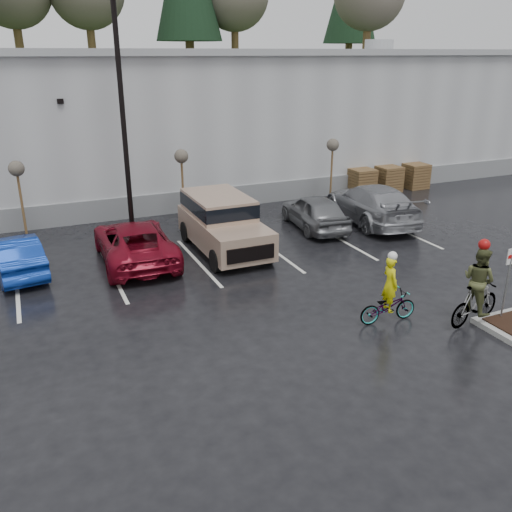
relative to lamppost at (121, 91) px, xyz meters
name	(u,v)px	position (x,y,z in m)	size (l,w,h in m)	color
ground	(393,354)	(4.00, -12.00, -5.69)	(120.00, 120.00, 0.00)	black
warehouse	(161,115)	(4.00, 9.99, -2.04)	(60.50, 15.50, 7.20)	#A3A5A8
wooded_ridge	(100,98)	(4.00, 33.00, -2.69)	(80.00, 25.00, 6.00)	#213D19
lamppost	(121,91)	(0.00, 0.00, 0.00)	(0.50, 1.00, 9.22)	black
sapling_west	(17,173)	(-4.00, 1.00, -2.96)	(0.60, 0.60, 3.20)	#533421
sapling_mid	(181,160)	(2.50, 1.00, -2.96)	(0.60, 0.60, 3.20)	#533421
sapling_east	(333,148)	(10.00, 1.00, -2.96)	(0.60, 0.60, 3.20)	#533421
pallet_stack_a	(362,182)	(12.50, 2.00, -5.01)	(1.20, 1.20, 1.35)	#533421
pallet_stack_b	(388,179)	(14.20, 2.00, -5.01)	(1.20, 1.20, 1.35)	#533421
pallet_stack_c	(415,176)	(16.00, 2.00, -5.01)	(1.20, 1.20, 1.35)	#533421
fire_lane_sign	(508,275)	(7.80, -11.80, -4.28)	(0.30, 0.05, 2.20)	gray
car_blue	(16,255)	(-4.41, -2.57, -5.02)	(1.40, 4.03, 1.33)	navy
car_red	(135,242)	(-0.51, -3.03, -4.95)	(2.43, 5.26, 1.46)	maroon
suv_tan	(224,225)	(2.77, -3.34, -4.66)	(2.20, 5.10, 2.06)	#A0836C
car_grey	(315,211)	(7.30, -2.18, -4.95)	(1.73, 4.31, 1.47)	slate
car_far_silver	(371,203)	(10.04, -2.37, -4.85)	(2.34, 5.76, 1.67)	#9B9DA3
cyclist_hivis	(388,300)	(4.91, -10.50, -5.03)	(1.75, 0.72, 2.08)	#3F3F44
cyclist_olive	(477,293)	(7.05, -11.53, -4.80)	(1.96, 0.98, 2.46)	#3F3F44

